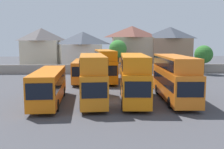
% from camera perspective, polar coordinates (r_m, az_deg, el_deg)
% --- Properties ---
extents(ground, '(140.00, 140.00, 0.00)m').
position_cam_1_polar(ground, '(44.63, -1.01, -0.76)').
color(ground, '#424247').
extents(depot_boundary_wall, '(56.00, 0.50, 1.80)m').
position_cam_1_polar(depot_boundary_wall, '(50.69, -1.26, 1.21)').
color(depot_boundary_wall, gray).
rests_on(depot_boundary_wall, ground).
extents(bus_1, '(2.91, 10.82, 3.34)m').
position_cam_1_polar(bus_1, '(26.67, -13.76, -2.15)').
color(bus_1, orange).
rests_on(bus_1, ground).
extents(bus_2, '(2.98, 10.29, 4.86)m').
position_cam_1_polar(bus_2, '(26.31, -4.37, -0.28)').
color(bus_2, orange).
rests_on(bus_2, ground).
extents(bus_3, '(3.25, 10.84, 4.84)m').
position_cam_1_polar(bus_3, '(26.80, 4.80, -0.16)').
color(bus_3, orange).
rests_on(bus_3, ground).
extents(bus_4, '(3.16, 11.48, 4.70)m').
position_cam_1_polar(bus_4, '(28.06, 13.57, -0.16)').
color(bus_4, orange).
rests_on(bus_4, ground).
extents(bus_5, '(2.74, 11.02, 3.31)m').
position_cam_1_polar(bus_5, '(40.44, -6.59, 1.08)').
color(bus_5, orange).
rests_on(bus_5, ground).
extents(bus_6, '(3.38, 11.25, 4.91)m').
position_cam_1_polar(bus_6, '(40.40, -1.56, 2.36)').
color(bus_6, orange).
rests_on(bus_6, ground).
extents(bus_7, '(3.38, 11.98, 3.34)m').
position_cam_1_polar(bus_7, '(40.77, 4.67, 1.17)').
color(bus_7, orange).
rests_on(bus_7, ground).
extents(house_terrace_left, '(8.22, 7.81, 9.31)m').
position_cam_1_polar(house_terrace_left, '(60.59, -15.28, 5.57)').
color(house_terrace_left, beige).
rests_on(house_terrace_left, ground).
extents(house_terrace_centre, '(8.74, 8.29, 8.45)m').
position_cam_1_polar(house_terrace_centre, '(57.47, -6.43, 5.27)').
color(house_terrace_centre, silver).
rests_on(house_terrace_centre, ground).
extents(house_terrace_right, '(9.03, 6.45, 9.75)m').
position_cam_1_polar(house_terrace_right, '(58.49, 4.41, 5.97)').
color(house_terrace_right, tan).
rests_on(house_terrace_right, ground).
extents(house_terrace_far_right, '(9.09, 6.54, 9.57)m').
position_cam_1_polar(house_terrace_far_right, '(59.95, 12.62, 5.76)').
color(house_terrace_far_right, '#9E7A60').
rests_on(house_terrace_far_right, ground).
extents(tree_left_of_lot, '(3.47, 3.47, 5.56)m').
position_cam_1_polar(tree_left_of_lot, '(52.45, 19.58, 4.16)').
color(tree_left_of_lot, brown).
rests_on(tree_left_of_lot, ground).
extents(tree_behind_wall, '(3.64, 3.64, 6.61)m').
position_cam_1_polar(tree_behind_wall, '(53.06, 1.32, 5.60)').
color(tree_behind_wall, brown).
rests_on(tree_behind_wall, ground).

